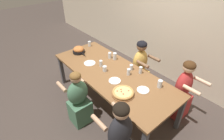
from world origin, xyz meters
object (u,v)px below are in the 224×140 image
empty_plate_b (143,90)px  drinking_glass_d (110,56)px  drinking_glass_f (115,57)px  drinking_glass_i (160,84)px  diner_far_right (182,92)px  skillet_bowl (79,50)px  drinking_glass_b (129,72)px  empty_plate_c (90,63)px  drinking_glass_c (101,64)px  drinking_glass_h (131,67)px  diner_near_center (79,101)px  drinking_glass_g (90,44)px  empty_plate_a (115,81)px  drinking_glass_e (105,69)px  diner_far_center (140,68)px  diner_near_right (120,140)px  pizza_board_main (123,93)px  drinking_glass_a (141,71)px

empty_plate_b → drinking_glass_d: bearing=167.9°
drinking_glass_f → drinking_glass_i: size_ratio=1.09×
drinking_glass_d → diner_far_right: bearing=16.8°
drinking_glass_d → drinking_glass_i: bearing=1.1°
skillet_bowl → empty_plate_b: (1.75, 0.13, -0.06)m
drinking_glass_b → empty_plate_c: bearing=-157.8°
drinking_glass_c → drinking_glass_h: size_ratio=1.20×
empty_plate_b → drinking_glass_d: drinking_glass_d is taller
drinking_glass_d → drinking_glass_f: drinking_glass_f is taller
drinking_glass_h → drinking_glass_i: size_ratio=0.79×
drinking_glass_f → diner_near_center: 1.17m
drinking_glass_g → diner_near_center: 1.57m
empty_plate_a → drinking_glass_c: bearing=169.1°
drinking_glass_e → drinking_glass_g: bearing=160.5°
diner_far_center → diner_near_center: 1.47m
empty_plate_b → empty_plate_c: (-1.22, -0.20, -0.00)m
drinking_glass_e → diner_near_right: 1.34m
skillet_bowl → drinking_glass_i: bearing=11.8°
skillet_bowl → diner_far_right: diner_far_right is taller
empty_plate_b → diner_near_right: (0.32, -0.79, -0.20)m
empty_plate_b → drinking_glass_i: size_ratio=1.48×
drinking_glass_d → diner_far_right: size_ratio=0.11×
drinking_glass_b → drinking_glass_f: 0.59m
drinking_glass_f → diner_near_right: 1.74m
drinking_glass_b → drinking_glass_c: bearing=-158.9°
empty_plate_a → diner_far_center: size_ratio=0.18×
drinking_glass_g → drinking_glass_i: drinking_glass_i is taller
empty_plate_b → drinking_glass_e: size_ratio=1.89×
empty_plate_a → drinking_glass_b: 0.31m
drinking_glass_e → diner_far_center: (0.15, 0.81, -0.25)m
pizza_board_main → drinking_glass_i: 0.63m
pizza_board_main → diner_far_center: (-0.53, 0.99, -0.24)m
drinking_glass_e → drinking_glass_g: 1.10m
diner_far_center → drinking_glass_d: bearing=-46.2°
drinking_glass_f → drinking_glass_d: bearing=-157.6°
drinking_glass_d → empty_plate_a: bearing=-33.4°
drinking_glass_a → diner_far_right: diner_far_right is taller
drinking_glass_a → drinking_glass_e: drinking_glass_a is taller
diner_far_right → drinking_glass_e: bearing=-54.7°
drinking_glass_e → drinking_glass_f: size_ratio=0.72×
drinking_glass_a → drinking_glass_i: 0.47m
drinking_glass_i → drinking_glass_f: bearing=179.0°
diner_far_center → drinking_glass_h: bearing=17.7°
pizza_board_main → skillet_bowl: skillet_bowl is taller
drinking_glass_a → drinking_glass_e: 0.65m
empty_plate_a → drinking_glass_a: bearing=76.2°
pizza_board_main → diner_near_right: bearing=-46.2°
empty_plate_c → empty_plate_a: bearing=0.5°
drinking_glass_d → empty_plate_b: bearing=-12.1°
empty_plate_b → drinking_glass_a: drinking_glass_a is taller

